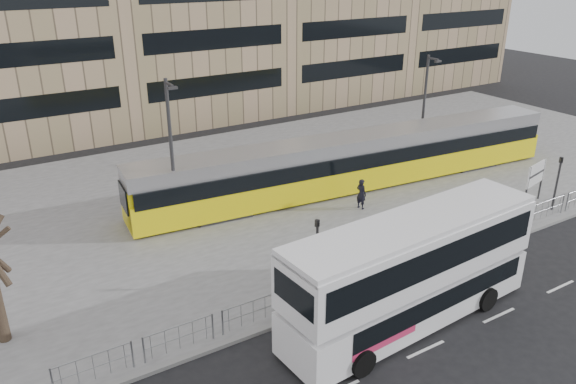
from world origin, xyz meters
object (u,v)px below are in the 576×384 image
ad_panel (445,230)px  lamp_post_east (425,104)px  pedestrian (361,194)px  station_sign (536,176)px  traffic_light_west (317,244)px  lamp_post_west (172,151)px  double_decker_bus (412,268)px  tram (357,161)px  traffic_light_east (558,177)px

ad_panel → lamp_post_east: size_ratio=0.20×
ad_panel → pedestrian: (-0.67, 5.61, 0.04)m
station_sign → traffic_light_west: traffic_light_west is taller
pedestrian → lamp_post_west: lamp_post_west is taller
double_decker_bus → traffic_light_west: 4.24m
double_decker_bus → pedestrian: 10.47m
tram → traffic_light_west: tram is taller
lamp_post_west → lamp_post_east: size_ratio=1.09×
ad_panel → lamp_post_west: 13.83m
lamp_post_west → lamp_post_east: lamp_post_west is taller
station_sign → pedestrian: station_sign is taller
tram → traffic_light_east: 11.14m
tram → traffic_light_west: bearing=-131.3°
ad_panel → traffic_light_west: bearing=-171.6°
tram → pedestrian: tram is taller
pedestrian → lamp_post_west: (-9.72, 2.83, 3.42)m
traffic_light_east → traffic_light_west: bearing=-165.0°
pedestrian → tram: bearing=-46.5°
traffic_light_east → lamp_post_west: 20.74m
ad_panel → pedestrian: 5.65m
traffic_light_west → lamp_post_west: lamp_post_west is taller
traffic_light_east → pedestrian: bearing=164.3°
pedestrian → traffic_light_east: traffic_light_east is taller
double_decker_bus → lamp_post_east: (13.51, 13.36, 1.73)m
tram → traffic_light_west: 11.63m
ad_panel → lamp_post_west: size_ratio=0.18×
double_decker_bus → station_sign: double_decker_bus is taller
double_decker_bus → traffic_light_west: (-1.66, 3.90, -0.26)m
station_sign → traffic_light_west: (-15.35, -0.63, 0.27)m
double_decker_bus → pedestrian: double_decker_bus is taller
tram → ad_panel: (-1.17, -8.37, -0.81)m
double_decker_bus → station_sign: size_ratio=4.54×
tram → station_sign: bearing=-41.6°
station_sign → traffic_light_east: (0.26, -1.15, 0.27)m
tram → double_decker_bus: bearing=-114.4°
tram → traffic_light_east: size_ratio=9.00×
ad_panel → pedestrian: bearing=108.1°
pedestrian → lamp_post_east: 10.04m
pedestrian → lamp_post_east: lamp_post_east is taller
pedestrian → lamp_post_east: size_ratio=0.24×
lamp_post_west → tram: bearing=-0.4°
pedestrian → traffic_light_east: size_ratio=0.56×
station_sign → traffic_light_west: bearing=169.5°
double_decker_bus → pedestrian: bearing=58.2°
ad_panel → traffic_light_east: (8.34, -0.15, 1.14)m
ad_panel → lamp_post_west: bearing=152.2°
ad_panel → double_decker_bus: bearing=-136.5°
traffic_light_west → lamp_post_west: size_ratio=0.39×
traffic_light_east → lamp_post_west: (-18.73, 8.60, 2.32)m
traffic_light_west → traffic_light_east: (15.61, -0.53, 0.00)m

